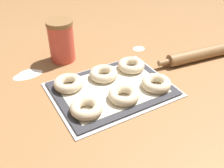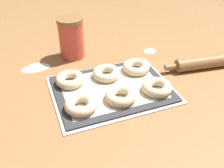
# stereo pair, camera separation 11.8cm
# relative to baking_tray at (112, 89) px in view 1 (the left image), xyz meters

# --- Properties ---
(ground_plane) EXTENTS (2.80, 2.80, 0.00)m
(ground_plane) POSITION_rel_baking_tray_xyz_m (-0.01, 0.02, -0.00)
(ground_plane) COLOR olive
(baking_tray) EXTENTS (0.42, 0.32, 0.01)m
(baking_tray) POSITION_rel_baking_tray_xyz_m (0.00, 0.00, 0.00)
(baking_tray) COLOR silver
(baking_tray) RESTS_ON ground_plane
(baking_mat) EXTENTS (0.40, 0.30, 0.00)m
(baking_mat) POSITION_rel_baking_tray_xyz_m (0.00, -0.00, 0.01)
(baking_mat) COLOR #333338
(baking_mat) RESTS_ON baking_tray
(bagel_front_left) EXTENTS (0.11, 0.11, 0.03)m
(bagel_front_left) POSITION_rel_baking_tray_xyz_m (-0.13, -0.07, 0.02)
(bagel_front_left) COLOR beige
(bagel_front_left) RESTS_ON baking_mat
(bagel_front_center) EXTENTS (0.11, 0.11, 0.03)m
(bagel_front_center) POSITION_rel_baking_tray_xyz_m (0.00, -0.07, 0.02)
(bagel_front_center) COLOR beige
(bagel_front_center) RESTS_ON baking_mat
(bagel_front_right) EXTENTS (0.11, 0.11, 0.03)m
(bagel_front_right) POSITION_rel_baking_tray_xyz_m (0.14, -0.07, 0.02)
(bagel_front_right) COLOR beige
(bagel_front_right) RESTS_ON baking_mat
(bagel_back_left) EXTENTS (0.11, 0.11, 0.03)m
(bagel_back_left) POSITION_rel_baking_tray_xyz_m (-0.13, 0.08, 0.02)
(bagel_back_left) COLOR beige
(bagel_back_left) RESTS_ON baking_mat
(bagel_back_center) EXTENTS (0.11, 0.11, 0.03)m
(bagel_back_center) POSITION_rel_baking_tray_xyz_m (0.01, 0.07, 0.02)
(bagel_back_center) COLOR beige
(bagel_back_center) RESTS_ON baking_mat
(bagel_back_right) EXTENTS (0.11, 0.11, 0.03)m
(bagel_back_right) POSITION_rel_baking_tray_xyz_m (0.13, 0.07, 0.02)
(bagel_back_right) COLOR beige
(bagel_back_right) RESTS_ON baking_mat
(flour_canister) EXTENTS (0.11, 0.11, 0.17)m
(flour_canister) POSITION_rel_baking_tray_xyz_m (-0.07, 0.29, 0.08)
(flour_canister) COLOR #DB4C3D
(flour_canister) RESTS_ON ground_plane
(rolling_pin) EXTENTS (0.49, 0.10, 0.05)m
(rolling_pin) POSITION_rel_baking_tray_xyz_m (0.48, 0.00, 0.02)
(rolling_pin) COLOR olive
(rolling_pin) RESTS_ON ground_plane
(flour_patch_near) EXTENTS (0.12, 0.06, 0.00)m
(flour_patch_near) POSITION_rel_baking_tray_xyz_m (-0.24, 0.25, -0.00)
(flour_patch_near) COLOR white
(flour_patch_near) RESTS_ON ground_plane
(flour_patch_far) EXTENTS (0.08, 0.07, 0.00)m
(flour_patch_far) POSITION_rel_baking_tray_xyz_m (-0.23, 0.26, -0.00)
(flour_patch_far) COLOR white
(flour_patch_far) RESTS_ON ground_plane
(flour_patch_side) EXTENTS (0.05, 0.05, 0.00)m
(flour_patch_side) POSITION_rel_baking_tray_xyz_m (0.26, 0.22, -0.00)
(flour_patch_side) COLOR white
(flour_patch_side) RESTS_ON ground_plane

